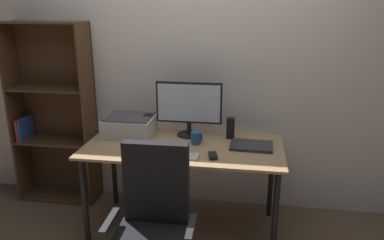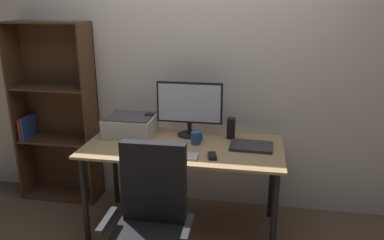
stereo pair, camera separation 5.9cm
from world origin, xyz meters
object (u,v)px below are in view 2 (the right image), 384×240
Objects in this scene: bookshelf at (56,114)px; office_chair at (150,236)px; mouse at (212,156)px; printer at (131,125)px; keyboard at (178,156)px; speaker_right at (231,128)px; laptop at (251,146)px; speaker_left at (149,124)px; coffee_mug at (196,138)px; desk at (183,155)px; monitor at (189,106)px.

office_chair is at bearing -43.87° from bookshelf.
mouse is 0.83m from printer.
speaker_right is (0.34, 0.46, 0.08)m from keyboard.
printer is (-1.00, 0.13, 0.07)m from laptop.
speaker_left reaches higher than mouse.
office_chair is (-0.05, -0.57, -0.29)m from keyboard.
laptop is at bearing 54.85° from office_chair.
printer is at bearing 167.50° from coffee_mug.
desk is 4.78× the size of laptop.
printer is 0.81m from bookshelf.
monitor is 3.17× the size of speaker_right.
keyboard is 1.71× the size of speaker_left.
coffee_mug is 0.31× the size of laptop.
keyboard is at bearing -126.89° from speaker_right.
monitor is 0.38m from speaker_left.
speaker_right is 0.83m from printer.
bookshelf reaches higher than laptop.
monitor reaches higher than speaker_left.
office_chair is (-0.05, -0.80, -0.20)m from desk.
monitor is 5.62× the size of mouse.
bookshelf is (-0.93, 0.15, -0.01)m from speaker_left.
office_chair reaches higher than keyboard.
laptop is 1.82m from bookshelf.
speaker_left is 0.17× the size of office_chair.
monitor is 1.17m from office_chair.
mouse is 0.30m from coffee_mug.
speaker_right reaches higher than desk.
speaker_left reaches higher than desk.
speaker_left is at bearing 18.92° from printer.
printer is (-0.48, 0.17, 0.16)m from desk.
bookshelf is (-1.28, 0.14, -0.18)m from monitor.
bookshelf reaches higher than desk.
speaker_left is at bearing 146.57° from desk.
coffee_mug is 1.40m from bookshelf.
office_chair reaches higher than speaker_right.
monitor is at bearing 85.80° from office_chair.
monitor reaches higher than keyboard.
mouse is at bearing -58.07° from coffee_mug.
bookshelf reaches higher than mouse.
laptop is (0.43, -0.00, -0.04)m from coffee_mug.
laptop reaches higher than keyboard.
speaker_left is at bearing 130.65° from mouse.
office_chair is at bearing -93.30° from desk.
keyboard is 0.58m from speaker_left.
coffee_mug is 0.32m from speaker_right.
monitor is 0.53m from keyboard.
printer is at bearing -173.26° from monitor.
printer reaches higher than keyboard.
bookshelf reaches higher than office_chair.
desk is 3.82× the size of printer.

